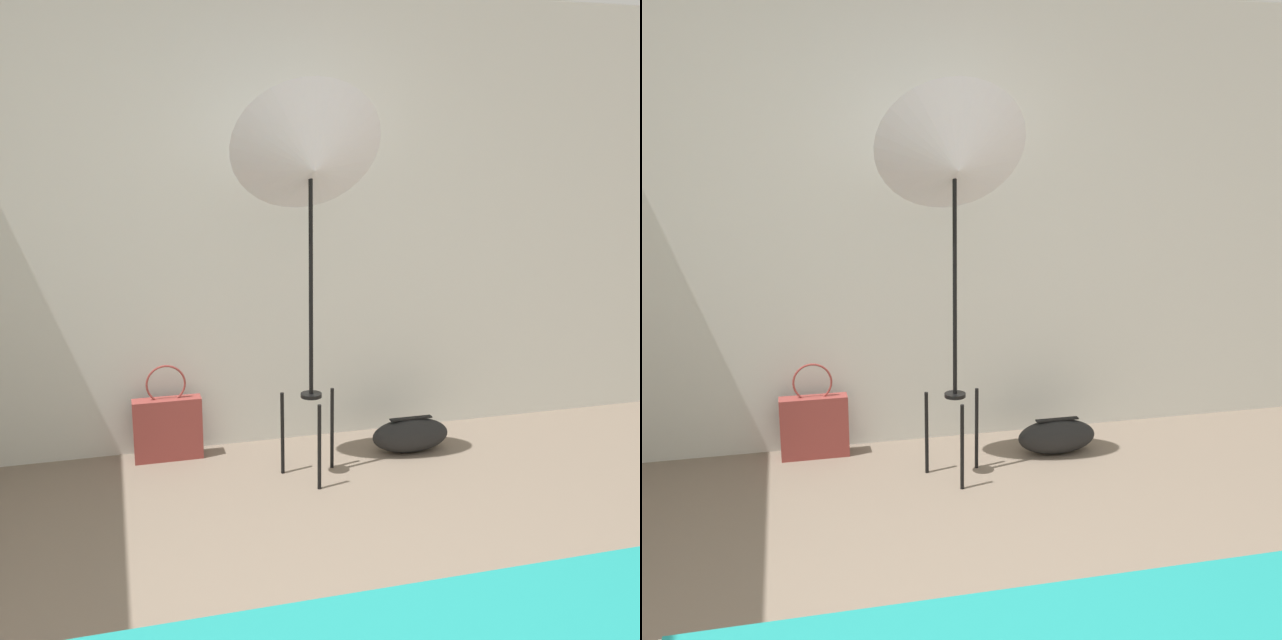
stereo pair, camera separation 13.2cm
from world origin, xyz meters
The scene contains 4 objects.
wall_back centered at (0.00, 2.61, 1.30)m, with size 8.00×0.05×2.60m.
photo_umbrella centered at (0.45, 2.01, 1.67)m, with size 0.78×0.61×2.06m.
tote_bag centered at (-0.27, 2.46, 0.19)m, with size 0.38×0.10×0.56m.
duffel_bag centered at (1.10, 2.19, 0.10)m, with size 0.46×0.20×0.21m.
Camera 2 is at (-0.39, -1.66, 1.71)m, focal length 42.00 mm.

